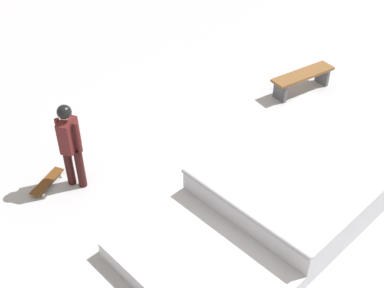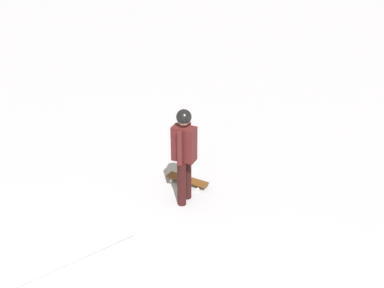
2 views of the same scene
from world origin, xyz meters
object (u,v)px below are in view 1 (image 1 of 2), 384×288
object	(u,v)px
skate_ramp	(290,188)
skater	(70,141)
skateboard	(47,182)
park_bench	(303,78)

from	to	relation	value
skate_ramp	skater	world-z (taller)	skater
skater	skateboard	xyz separation A→B (m)	(0.45, -0.32, -0.93)
skater	park_bench	distance (m)	5.66
skate_ramp	park_bench	bearing A→B (deg)	-146.91
skate_ramp	skater	bearing A→B (deg)	-50.63
skater	skateboard	bearing A→B (deg)	-70.71
skateboard	park_bench	size ratio (longest dim) A/B	0.49
skater	park_bench	world-z (taller)	skater
skater	park_bench	xyz separation A→B (m)	(-5.62, 0.27, -0.65)
skateboard	park_bench	xyz separation A→B (m)	(-6.06, 0.59, 0.28)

